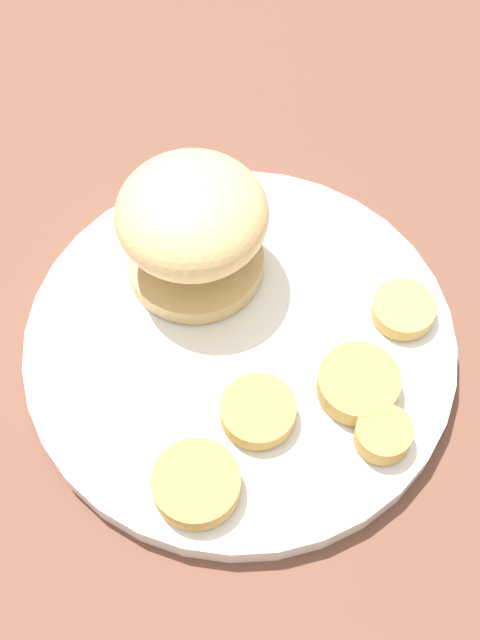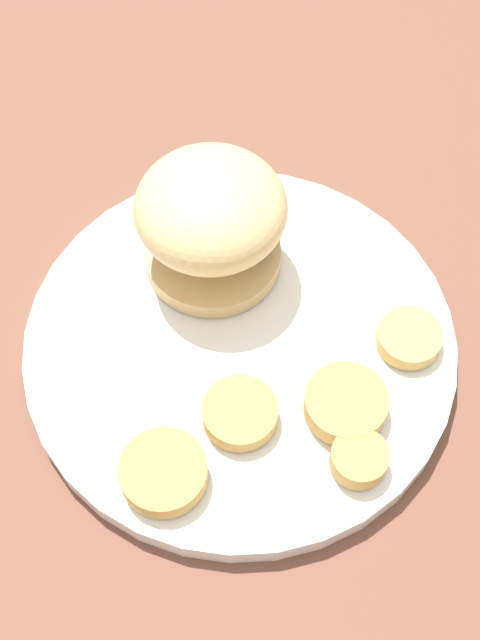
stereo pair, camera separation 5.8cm
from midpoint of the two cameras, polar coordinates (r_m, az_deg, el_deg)
The scene contains 8 objects.
ground_plane at distance 0.62m, azimuth -2.68°, elevation -2.29°, with size 4.00×4.00×0.00m, color brown.
dinner_plate at distance 0.61m, azimuth -2.72°, elevation -1.82°, with size 0.30×0.30×0.02m.
sandwich at distance 0.60m, azimuth -5.97°, elevation 5.92°, with size 0.10×0.11×0.09m.
potato_round_0 at distance 0.58m, azimuth 4.76°, elevation -4.35°, with size 0.05×0.05×0.02m, color tan.
potato_round_1 at distance 0.57m, azimuth -1.76°, elevation -6.14°, with size 0.05×0.05×0.01m, color tan.
potato_round_2 at distance 0.57m, azimuth 6.26°, elevation -7.56°, with size 0.04×0.04×0.02m, color tan.
potato_round_3 at distance 0.56m, azimuth -5.87°, elevation -10.68°, with size 0.06×0.06×0.02m, color tan.
potato_round_4 at distance 0.61m, azimuth 7.79°, elevation 0.45°, with size 0.04×0.04×0.01m, color tan.
Camera 1 is at (-0.10, -0.28, 0.55)m, focal length 50.00 mm.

